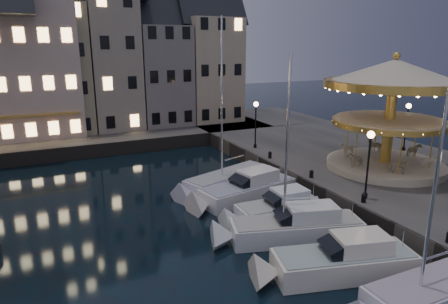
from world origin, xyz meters
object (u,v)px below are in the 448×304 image
motorboat_c (289,228)px  motorboat_d (274,212)px  streetlamp_c (256,118)px  motorboat_b (335,263)px  streetlamp_d (407,120)px  motorboat_e (243,191)px  streetlamp_b (369,155)px  bollard_c (311,173)px  bollard_d (270,154)px  motorboat_a (418,299)px  motorboat_f (223,182)px  carousel (393,94)px  bollard_b (364,197)px

motorboat_c → motorboat_d: bearing=77.8°
streetlamp_c → motorboat_b: size_ratio=0.55×
streetlamp_d → motorboat_e: streetlamp_d is taller
streetlamp_b → bollard_c: 5.14m
streetlamp_d → motorboat_c: 18.98m
motorboat_e → streetlamp_d: bearing=4.5°
bollard_d → motorboat_a: motorboat_a is taller
bollard_d → motorboat_e: size_ratio=0.07×
motorboat_c → bollard_c: bearing=43.5°
streetlamp_d → motorboat_e: size_ratio=0.52×
motorboat_d → motorboat_e: 3.85m
motorboat_a → motorboat_f: bearing=93.8°
motorboat_b → streetlamp_b: bearing=36.1°
streetlamp_c → motorboat_f: (-5.66, -5.24, -3.49)m
bollard_d → motorboat_f: size_ratio=0.05×
motorboat_b → motorboat_e: size_ratio=0.94×
carousel → bollard_b: bearing=-145.3°
motorboat_e → motorboat_a: bearing=-86.8°
motorboat_e → motorboat_d: bearing=-89.7°
bollard_d → motorboat_a: size_ratio=0.05×
motorboat_e → carousel: 12.87m
streetlamp_d → motorboat_a: 21.95m
bollard_d → carousel: (6.33, -6.11, 5.32)m
motorboat_a → carousel: (10.34, 11.61, 6.38)m
carousel → motorboat_f: bearing=159.0°
bollard_d → motorboat_d: 9.48m
motorboat_e → carousel: carousel is taller
bollard_d → motorboat_d: (-4.73, -8.16, -0.97)m
motorboat_c → carousel: motorboat_c is taller
carousel → motorboat_c: bearing=-159.4°
streetlamp_d → streetlamp_c: bearing=150.1°
bollard_c → carousel: size_ratio=0.06×
streetlamp_d → bollard_b: 14.27m
streetlamp_c → carousel: bearing=-59.2°
bollard_d → motorboat_b: motorboat_b is taller
streetlamp_b → motorboat_f: 10.60m
bollard_d → motorboat_a: (-4.01, -17.72, -1.07)m
streetlamp_d → motorboat_d: streetlamp_d is taller
streetlamp_c → carousel: carousel is taller
bollard_d → motorboat_c: 11.74m
bollard_d → motorboat_c: size_ratio=0.05×
streetlamp_b → motorboat_c: bearing=-175.5°
motorboat_c → streetlamp_b: bearing=4.5°
streetlamp_b → carousel: size_ratio=0.43×
streetlamp_c → bollard_d: bearing=-99.7°
motorboat_c → carousel: bearing=20.6°
motorboat_e → carousel: size_ratio=0.83×
motorboat_c → streetlamp_c: bearing=67.3°
bollard_b → carousel: carousel is taller
streetlamp_c → bollard_b: (-0.60, -14.00, -2.41)m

